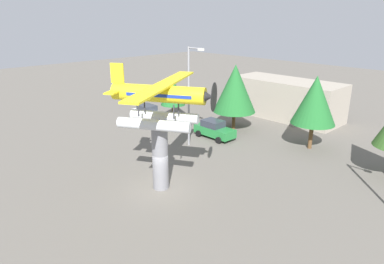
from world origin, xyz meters
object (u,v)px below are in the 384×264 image
streetlight_primary (190,91)px  tree_west (173,91)px  car_mid_green (214,129)px  tree_east (235,88)px  display_pedestal (160,158)px  car_near_white (148,113)px  floatplane_monument (160,101)px  storefront_building (286,99)px  tree_center_back (315,100)px

streetlight_primary → tree_west: (-8.08, 4.88, -1.97)m
car_mid_green → tree_east: bearing=98.0°
display_pedestal → car_near_white: size_ratio=1.09×
floatplane_monument → storefront_building: floatplane_monument is taller
storefront_building → tree_center_back: 10.59m
car_near_white → tree_center_back: tree_center_back is taller
streetlight_primary → tree_center_back: 10.94m
car_mid_green → tree_west: size_ratio=0.88×
display_pedestal → tree_center_back: size_ratio=0.69×
display_pedestal → storefront_building: 22.33m
tree_center_back → car_mid_green: bearing=-152.3°
display_pedestal → floatplane_monument: size_ratio=0.48×
storefront_building → floatplane_monument: bearing=-79.8°
storefront_building → tree_center_back: tree_center_back is taller
car_mid_green → streetlight_primary: bearing=-91.6°
floatplane_monument → tree_center_back: size_ratio=1.43×
floatplane_monument → streetlight_primary: 8.68m
streetlight_primary → storefront_building: streetlight_primary is taller
tree_center_back → car_near_white: bearing=-163.2°
tree_west → tree_east: size_ratio=0.70×
streetlight_primary → tree_west: size_ratio=1.88×
car_near_white → tree_west: 3.77m
tree_center_back → floatplane_monument: bearing=-102.7°
tree_west → floatplane_monument: bearing=-43.0°
floatplane_monument → car_near_white: floatplane_monument is taller
floatplane_monument → tree_west: (-12.88, 12.03, -3.07)m
display_pedestal → tree_east: tree_east is taller
tree_east → car_near_white: bearing=-152.5°
storefront_building → car_near_white: bearing=-128.7°
storefront_building → display_pedestal: bearing=-80.1°
streetlight_primary → car_mid_green: bearing=88.4°
display_pedestal → tree_west: 17.61m
display_pedestal → floatplane_monument: (0.11, 0.07, 3.95)m
floatplane_monument → car_mid_green: size_ratio=2.26×
display_pedestal → storefront_building: size_ratio=0.36×
floatplane_monument → car_near_white: (-14.08, 9.28, -5.36)m
display_pedestal → tree_east: bearing=110.0°
display_pedestal → tree_center_back: 15.13m
storefront_building → tree_center_back: bearing=-45.8°
storefront_building → tree_west: (-8.92, -9.90, 0.96)m
tree_east → floatplane_monument: bearing=-69.5°
display_pedestal → storefront_building: display_pedestal is taller
display_pedestal → streetlight_primary: streetlight_primary is taller
display_pedestal → streetlight_primary: 9.07m
car_mid_green → tree_east: 5.01m
display_pedestal → storefront_building: (-3.84, 22.00, -0.07)m
car_near_white → tree_east: size_ratio=0.62×
storefront_building → tree_west: size_ratio=2.66×
car_mid_green → car_near_white: bearing=-173.6°
floatplane_monument → tree_west: floatplane_monument is taller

